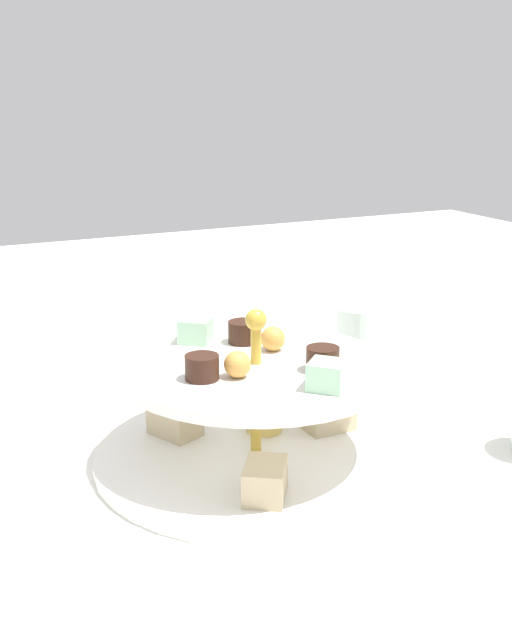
% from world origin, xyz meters
% --- Properties ---
extents(ground_plane, '(2.40, 2.40, 0.00)m').
position_xyz_m(ground_plane, '(0.00, 0.00, 0.00)').
color(ground_plane, silver).
extents(tiered_serving_stand, '(0.31, 0.31, 0.15)m').
position_xyz_m(tiered_serving_stand, '(0.00, -0.00, 0.04)').
color(tiered_serving_stand, white).
rests_on(tiered_serving_stand, ground_plane).
extents(butter_knife_left, '(0.11, 0.14, 0.00)m').
position_xyz_m(butter_knife_left, '(0.29, 0.15, 0.00)').
color(butter_knife_left, silver).
rests_on(butter_knife_left, ground_plane).
extents(water_glass_mid_back, '(0.06, 0.06, 0.09)m').
position_xyz_m(water_glass_mid_back, '(0.14, -0.21, 0.05)').
color(water_glass_mid_back, silver).
rests_on(water_glass_mid_back, ground_plane).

